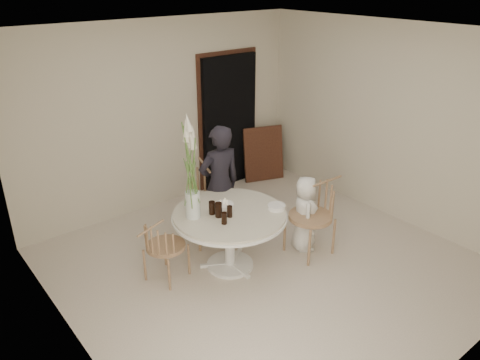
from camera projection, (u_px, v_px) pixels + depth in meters
ground at (265, 264)px, 5.67m from camera, size 4.50×4.50×0.00m
room_shell at (269, 138)px, 5.01m from camera, size 4.50×4.50×4.50m
doorway at (229, 122)px, 7.45m from camera, size 1.00×0.10×2.10m
door_trim at (228, 118)px, 7.46m from camera, size 1.12×0.03×2.22m
table at (230, 221)px, 5.40m from camera, size 1.33×1.33×0.73m
picture_frame at (263, 154)px, 7.84m from camera, size 0.71×0.42×0.90m
chair_far at (208, 192)px, 6.07m from camera, size 0.66×0.69×0.98m
chair_right at (318, 206)px, 5.76m from camera, size 0.57×0.54×0.93m
chair_left at (159, 244)px, 5.15m from camera, size 0.55×0.53×0.78m
girl at (220, 184)px, 5.94m from camera, size 0.62×0.45×1.56m
boy at (305, 214)px, 5.82m from camera, size 0.53×0.57×0.99m
birthday_cake at (224, 208)px, 5.34m from camera, size 0.22×0.22×0.16m
cola_tumbler_a at (224, 218)px, 5.08m from camera, size 0.08×0.08×0.14m
cola_tumbler_b at (230, 211)px, 5.23m from camera, size 0.08×0.08×0.13m
cola_tumbler_c at (212, 208)px, 5.28m from camera, size 0.10×0.10×0.16m
cola_tumbler_d at (219, 210)px, 5.22m from camera, size 0.09×0.09×0.17m
plate_stack at (276, 207)px, 5.42m from camera, size 0.23×0.23×0.05m
flower_vase at (191, 173)px, 5.03m from camera, size 0.16×0.16×1.22m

